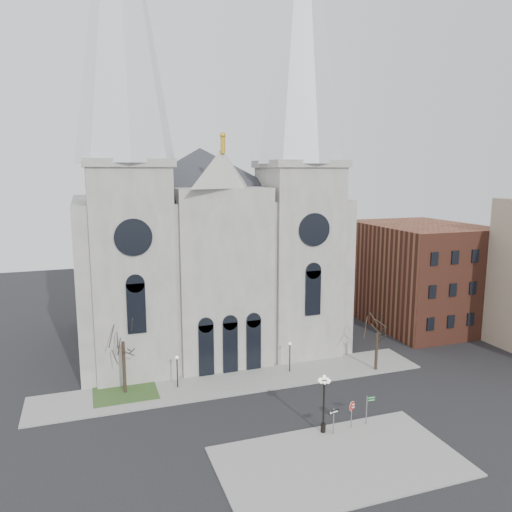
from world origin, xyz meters
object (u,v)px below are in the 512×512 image
object	(u,v)px
stop_sign	(352,408)
one_way_sign	(334,417)
globe_lamp	(324,396)
street_name_sign	(368,408)

from	to	relation	value
stop_sign	one_way_sign	size ratio (longest dim) A/B	1.06
one_way_sign	stop_sign	bearing A→B (deg)	5.73
globe_lamp	one_way_sign	world-z (taller)	globe_lamp
stop_sign	street_name_sign	size ratio (longest dim) A/B	0.93
one_way_sign	street_name_sign	bearing A→B (deg)	0.56
globe_lamp	street_name_sign	world-z (taller)	globe_lamp
stop_sign	street_name_sign	world-z (taller)	street_name_sign
stop_sign	street_name_sign	distance (m)	1.57
street_name_sign	stop_sign	bearing A→B (deg)	-174.61
one_way_sign	globe_lamp	bearing A→B (deg)	130.61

